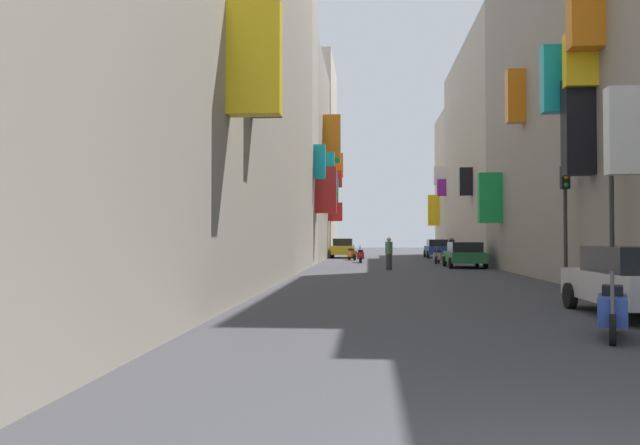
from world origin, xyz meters
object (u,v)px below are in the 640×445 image
Objects in this scene: scooter_red at (360,256)px; pedestrian_crossing at (389,254)px; pedestrian_near_right at (452,249)px; traffic_light_near_corner at (612,183)px; scooter_silver at (437,256)px; pedestrian_near_left at (451,250)px; parked_car_blue at (437,248)px; scooter_orange at (352,254)px; scooter_blue at (613,310)px; parked_car_silver at (634,280)px; traffic_light_far_corner at (565,205)px; parked_car_yellow at (343,248)px; parked_car_green at (464,254)px.

pedestrian_crossing is at bearing -80.38° from scooter_red.
pedestrian_near_right is (4.56, 10.35, 0.05)m from pedestrian_crossing.
traffic_light_near_corner is (5.36, -15.14, 2.29)m from pedestrian_crossing.
scooter_silver is 3.34m from pedestrian_near_left.
pedestrian_near_left reaches higher than parked_car_blue.
parked_car_blue is 2.51× the size of pedestrian_crossing.
pedestrian_crossing is at bearing -80.82° from scooter_orange.
scooter_red is 1.05× the size of scooter_silver.
scooter_blue is 1.04× the size of scooter_silver.
parked_car_blue is at bearing 89.88° from parked_car_silver.
traffic_light_far_corner is at bearing -65.31° from pedestrian_crossing.
traffic_light_far_corner reaches higher than parked_car_silver.
pedestrian_near_left reaches higher than scooter_silver.
scooter_blue is 1.17× the size of pedestrian_near_left.
parked_car_yellow is 1.08× the size of traffic_light_far_corner.
parked_car_yellow is 2.30× the size of scooter_orange.
parked_car_silver is 26.95m from scooter_silver.
scooter_red is 31.06m from scooter_blue.
traffic_light_far_corner is (-0.07, 3.64, -0.39)m from traffic_light_near_corner.
pedestrian_near_right is at bearing -95.03° from pedestrian_near_left.
scooter_orange is 1.15× the size of pedestrian_near_left.
scooter_blue is 1.13× the size of pedestrian_crossing.
parked_car_yellow is 2.44× the size of pedestrian_near_right.
scooter_blue and scooter_orange have the same top height.
parked_car_green is at bearing 90.66° from parked_car_silver.
parked_car_silver is 4.20m from traffic_light_near_corner.
traffic_light_near_corner is (0.77, -34.76, 2.33)m from parked_car_blue.
scooter_orange is 1.12× the size of pedestrian_crossing.
parked_car_yellow reaches higher than parked_car_blue.
scooter_red and scooter_silver have the same top height.
scooter_orange is 7.36m from pedestrian_near_left.
traffic_light_far_corner is at bearing 76.80° from scooter_blue.
parked_car_yellow is 2.58× the size of pedestrian_crossing.
traffic_light_near_corner is at bearing -85.22° from scooter_silver.
parked_car_green is 0.97× the size of parked_car_blue.
parked_car_silver is at bearing -78.23° from scooter_orange.
parked_car_green is 2.44× the size of pedestrian_crossing.
parked_car_yellow is at bearing 99.59° from scooter_orange.
pedestrian_crossing is 0.95× the size of pedestrian_near_right.
traffic_light_near_corner is at bearing -75.33° from scooter_orange.
traffic_light_near_corner reaches higher than pedestrian_near_right.
scooter_silver is 0.45× the size of traffic_light_far_corner.
pedestrian_near_left is (0.07, -8.14, 0.02)m from parked_car_blue.
scooter_red is at bearing -81.69° from scooter_orange.
parked_car_blue is 2.31× the size of scooter_silver.
parked_car_silver is 2.41× the size of pedestrian_crossing.
traffic_light_far_corner is at bearing 83.64° from parked_car_silver.
scooter_blue is 35.81m from scooter_orange.
parked_car_green is 2.18× the size of scooter_orange.
parked_car_green is 7.50m from pedestrian_near_right.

